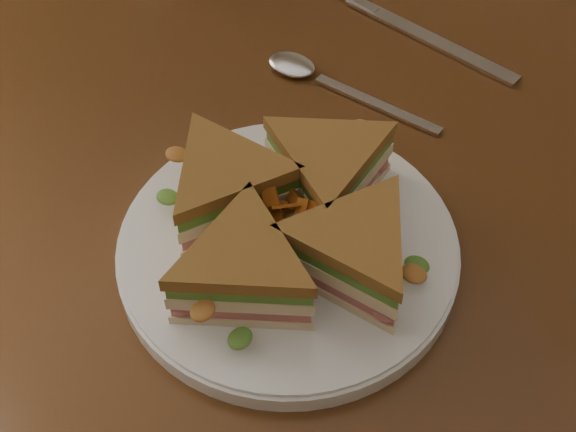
% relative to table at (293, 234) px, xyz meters
% --- Properties ---
extents(table, '(1.20, 0.80, 0.75)m').
position_rel_table_xyz_m(table, '(0.00, 0.00, 0.00)').
color(table, '#371D0C').
rests_on(table, ground).
extents(plate, '(0.27, 0.27, 0.02)m').
position_rel_table_xyz_m(plate, '(0.05, -0.09, 0.11)').
color(plate, white).
rests_on(plate, table).
extents(sandwich_wedges, '(0.24, 0.24, 0.06)m').
position_rel_table_xyz_m(sandwich_wedges, '(0.05, -0.09, 0.14)').
color(sandwich_wedges, beige).
rests_on(sandwich_wedges, plate).
extents(crisps_mound, '(0.09, 0.09, 0.05)m').
position_rel_table_xyz_m(crisps_mound, '(0.05, -0.09, 0.14)').
color(crisps_mound, '#B15616').
rests_on(crisps_mound, plate).
extents(spoon, '(0.18, 0.03, 0.01)m').
position_rel_table_xyz_m(spoon, '(-0.04, 0.10, 0.10)').
color(spoon, silver).
rests_on(spoon, table).
extents(knife, '(0.21, 0.05, 0.00)m').
position_rel_table_xyz_m(knife, '(0.01, 0.22, 0.10)').
color(knife, silver).
rests_on(knife, table).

